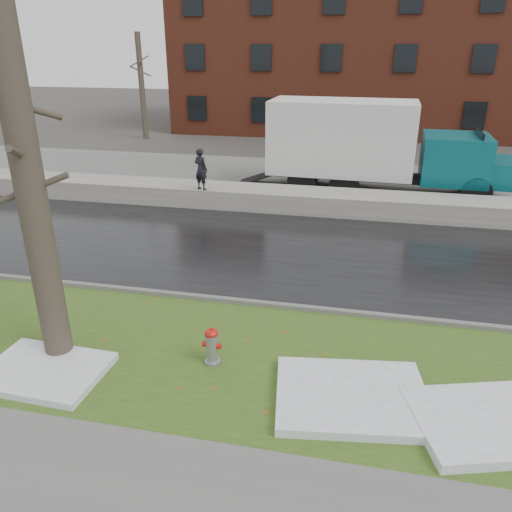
% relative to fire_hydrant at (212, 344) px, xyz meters
% --- Properties ---
extents(ground, '(120.00, 120.00, 0.00)m').
position_rel_fire_hydrant_xyz_m(ground, '(0.30, 1.47, -0.46)').
color(ground, '#47423D').
rests_on(ground, ground).
extents(verge, '(60.00, 4.50, 0.04)m').
position_rel_fire_hydrant_xyz_m(verge, '(0.30, 0.22, -0.44)').
color(verge, '#2F4717').
rests_on(verge, ground).
extents(road, '(60.00, 7.00, 0.03)m').
position_rel_fire_hydrant_xyz_m(road, '(0.30, 5.97, -0.44)').
color(road, black).
rests_on(road, ground).
extents(parking_lot, '(60.00, 9.00, 0.03)m').
position_rel_fire_hydrant_xyz_m(parking_lot, '(0.30, 14.47, -0.44)').
color(parking_lot, slate).
rests_on(parking_lot, ground).
extents(curb, '(60.00, 0.15, 0.14)m').
position_rel_fire_hydrant_xyz_m(curb, '(0.30, 2.47, -0.39)').
color(curb, slate).
rests_on(curb, ground).
extents(snowbank, '(60.00, 1.60, 0.75)m').
position_rel_fire_hydrant_xyz_m(snowbank, '(0.30, 10.17, -0.08)').
color(snowbank, '#A29E94').
rests_on(snowbank, ground).
extents(brick_building, '(26.00, 12.00, 10.00)m').
position_rel_fire_hydrant_xyz_m(brick_building, '(2.30, 31.47, 4.54)').
color(brick_building, brown).
rests_on(brick_building, ground).
extents(bg_tree_left, '(1.40, 1.62, 6.50)m').
position_rel_fire_hydrant_xyz_m(bg_tree_left, '(-11.70, 23.47, 2.88)').
color(bg_tree_left, brown).
rests_on(bg_tree_left, ground).
extents(bg_tree_center, '(1.40, 1.62, 6.50)m').
position_rel_fire_hydrant_xyz_m(bg_tree_center, '(-5.70, 27.47, 2.88)').
color(bg_tree_center, brown).
rests_on(bg_tree_center, ground).
extents(fire_hydrant, '(0.38, 0.33, 0.78)m').
position_rel_fire_hydrant_xyz_m(fire_hydrant, '(0.00, 0.00, 0.00)').
color(fire_hydrant, gray).
rests_on(fire_hydrant, verge).
extents(tree, '(1.34, 1.55, 6.62)m').
position_rel_fire_hydrant_xyz_m(tree, '(-3.06, -0.38, 2.92)').
color(tree, brown).
rests_on(tree, verge).
extents(box_truck, '(11.20, 3.01, 3.72)m').
position_rel_fire_hydrant_xyz_m(box_truck, '(2.78, 13.19, 1.51)').
color(box_truck, black).
rests_on(box_truck, ground).
extents(worker, '(0.66, 0.56, 1.54)m').
position_rel_fire_hydrant_xyz_m(worker, '(-3.29, 9.57, 1.06)').
color(worker, black).
rests_on(worker, snowbank).
extents(snow_patch_near, '(2.86, 2.35, 0.16)m').
position_rel_fire_hydrant_xyz_m(snow_patch_near, '(2.69, -0.56, -0.34)').
color(snow_patch_near, white).
rests_on(snow_patch_near, verge).
extents(snow_patch_far, '(2.25, 1.67, 0.14)m').
position_rel_fire_hydrant_xyz_m(snow_patch_far, '(-2.98, -1.03, -0.35)').
color(snow_patch_far, white).
rests_on(snow_patch_far, verge).
extents(snow_patch_side, '(3.20, 2.53, 0.18)m').
position_rel_fire_hydrant_xyz_m(snow_patch_side, '(5.09, -0.70, -0.33)').
color(snow_patch_side, white).
rests_on(snow_patch_side, verge).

